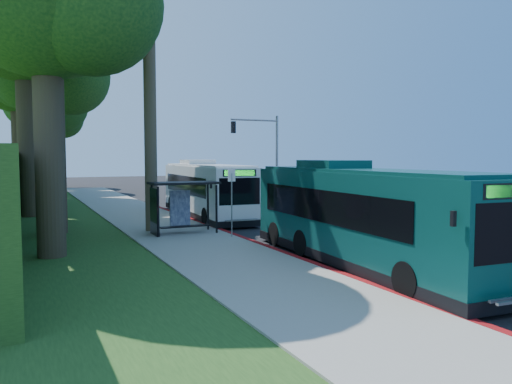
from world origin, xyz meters
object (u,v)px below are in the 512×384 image
bus_shelter (178,198)px  pickup (268,201)px  teal_bus (360,214)px  white_bus (206,189)px

bus_shelter → pickup: bus_shelter is taller
teal_bus → pickup: (4.13, 15.25, -0.93)m
teal_bus → bus_shelter: bearing=116.6°
bus_shelter → white_bus: white_bus is taller
teal_bus → pickup: 15.82m
white_bus → pickup: bearing=0.8°
bus_shelter → teal_bus: (3.81, -8.95, -0.04)m
bus_shelter → white_bus: (3.69, 6.46, -0.08)m
white_bus → teal_bus: (0.12, -15.41, 0.03)m
bus_shelter → white_bus: size_ratio=0.27×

